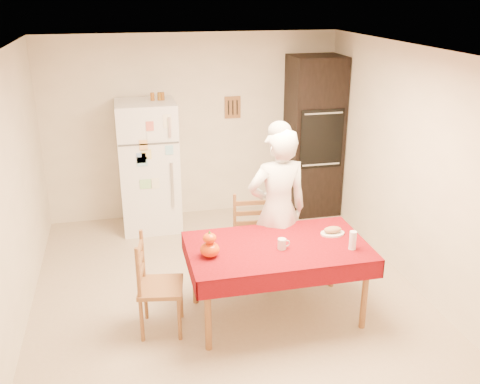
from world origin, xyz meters
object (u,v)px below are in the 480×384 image
object	(u,v)px
refrigerator	(149,166)
chair_left	(153,282)
bread_plate	(332,233)
seated_woman	(277,211)
wine_glass	(353,240)
chair_far	(252,235)
coffee_mug	(282,244)
dining_table	(277,252)
oven_cabinet	(314,137)
pumpkin_lower	(210,249)

from	to	relation	value
refrigerator	chair_left	distance (m)	2.41
refrigerator	bread_plate	size ratio (longest dim) A/B	7.08
seated_woman	wine_glass	size ratio (longest dim) A/B	10.06
chair_far	coffee_mug	size ratio (longest dim) A/B	9.50
dining_table	chair_left	distance (m)	1.19
wine_glass	coffee_mug	bearing A→B (deg)	167.09
oven_cabinet	chair_far	xyz separation A→B (m)	(-1.29, -1.66, -0.59)
oven_cabinet	seated_woman	xyz separation A→B (m)	(-1.09, -1.94, -0.22)
dining_table	chair_far	world-z (taller)	chair_far
refrigerator	seated_woman	xyz separation A→B (m)	(1.19, -1.89, 0.04)
chair_left	wine_glass	distance (m)	1.88
dining_table	pumpkin_lower	world-z (taller)	pumpkin_lower
coffee_mug	pumpkin_lower	distance (m)	0.68
refrigerator	chair_far	xyz separation A→B (m)	(0.99, -1.61, -0.34)
dining_table	bread_plate	world-z (taller)	bread_plate
chair_left	chair_far	bearing A→B (deg)	-46.55
chair_left	pumpkin_lower	bearing A→B (deg)	-91.38
bread_plate	coffee_mug	bearing A→B (deg)	-162.01
coffee_mug	wine_glass	xyz separation A→B (m)	(0.64, -0.15, 0.04)
coffee_mug	bread_plate	distance (m)	0.61
chair_left	seated_woman	size ratio (longest dim) A/B	0.54
oven_cabinet	dining_table	distance (m)	2.78
refrigerator	oven_cabinet	size ratio (longest dim) A/B	0.77
chair_left	seated_woman	bearing A→B (deg)	-60.49
coffee_mug	bread_plate	xyz separation A→B (m)	(0.58, 0.19, -0.04)
refrigerator	chair_left	bearing A→B (deg)	-93.32
chair_far	wine_glass	size ratio (longest dim) A/B	5.40
refrigerator	bread_plate	xyz separation A→B (m)	(1.63, -2.29, -0.08)
refrigerator	seated_woman	world-z (taller)	seated_woman
dining_table	refrigerator	bearing A→B (deg)	113.33
chair_left	wine_glass	xyz separation A→B (m)	(1.83, -0.25, 0.34)
chair_left	dining_table	bearing A→B (deg)	-81.91
oven_cabinet	seated_woman	distance (m)	2.24
refrigerator	dining_table	bearing A→B (deg)	-66.67
refrigerator	seated_woman	distance (m)	2.23
chair_far	seated_woman	world-z (taller)	seated_woman
oven_cabinet	chair_far	world-z (taller)	oven_cabinet
refrigerator	oven_cabinet	world-z (taller)	oven_cabinet
coffee_mug	pumpkin_lower	bearing A→B (deg)	179.65
coffee_mug	wine_glass	distance (m)	0.66
seated_woman	wine_glass	distance (m)	0.90
chair_left	coffee_mug	world-z (taller)	chair_left
oven_cabinet	seated_woman	size ratio (longest dim) A/B	1.24
wine_glass	chair_far	bearing A→B (deg)	124.49
coffee_mug	wine_glass	world-z (taller)	wine_glass
chair_left	wine_glass	world-z (taller)	chair_left
dining_table	chair_far	xyz separation A→B (m)	(-0.04, 0.79, -0.18)
pumpkin_lower	refrigerator	bearing A→B (deg)	98.67
oven_cabinet	chair_left	world-z (taller)	oven_cabinet
seated_woman	coffee_mug	world-z (taller)	seated_woman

